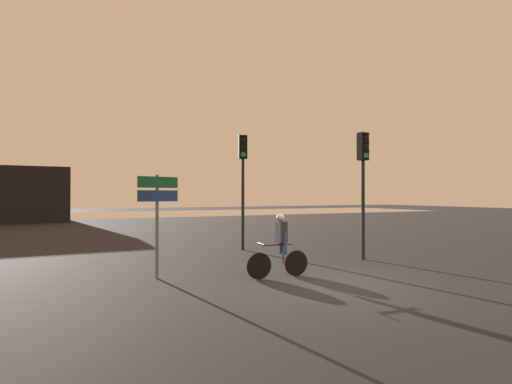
% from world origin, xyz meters
% --- Properties ---
extents(ground_plane, '(120.00, 120.00, 0.00)m').
position_xyz_m(ground_plane, '(0.00, 0.00, 0.00)').
color(ground_plane, black).
extents(water_strip, '(80.00, 16.00, 0.01)m').
position_xyz_m(water_strip, '(0.00, 37.90, 0.00)').
color(water_strip, gray).
rests_on(water_strip, ground).
extents(traffic_light_near_right, '(0.34, 0.36, 4.12)m').
position_xyz_m(traffic_light_near_right, '(3.19, 2.57, 2.88)').
color(traffic_light_near_right, black).
rests_on(traffic_light_near_right, ground).
extents(traffic_light_center, '(0.37, 0.39, 4.38)m').
position_xyz_m(traffic_light_center, '(0.61, 6.37, 3.05)').
color(traffic_light_center, black).
rests_on(traffic_light_center, ground).
extents(direction_sign_post, '(1.06, 0.34, 2.60)m').
position_xyz_m(direction_sign_post, '(-3.47, 2.50, 1.79)').
color(direction_sign_post, slate).
rests_on(direction_sign_post, ground).
extents(cyclist, '(1.71, 0.46, 1.62)m').
position_xyz_m(cyclist, '(-0.63, 1.29, 0.82)').
color(cyclist, black).
rests_on(cyclist, ground).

